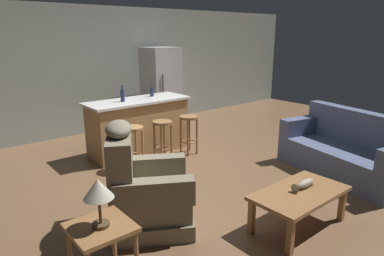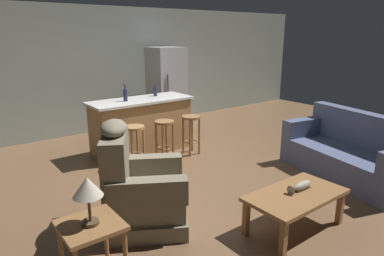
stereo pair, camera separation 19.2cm
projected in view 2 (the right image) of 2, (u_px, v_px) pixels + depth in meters
The scene contains 15 objects.
ground_plane at pixel (187, 175), 5.13m from camera, with size 12.00×12.00×0.00m.
back_wall at pixel (99, 70), 7.18m from camera, with size 12.00×0.05×2.60m.
coffee_table at pixel (296, 198), 3.63m from camera, with size 1.10×0.60×0.42m.
fish_figurine at pixel (300, 186), 3.67m from camera, with size 0.34×0.10×0.10m.
couch at pixel (350, 155), 4.99m from camera, with size 1.21×2.03×0.94m.
recliner_near_lamp at pixel (138, 190), 3.69m from camera, with size 1.15×1.15×1.20m.
end_table at pixel (91, 234), 2.81m from camera, with size 0.48×0.48×0.56m.
table_lamp at pixel (88, 189), 2.69m from camera, with size 0.24×0.24×0.41m.
kitchen_island at pixel (142, 125), 6.04m from camera, with size 1.80×0.70×0.95m.
bar_stool_left at pixel (135, 139), 5.28m from camera, with size 0.32×0.32×0.68m.
bar_stool_middle at pixel (164, 133), 5.60m from camera, with size 0.32×0.32×0.68m.
bar_stool_right at pixel (191, 128), 5.92m from camera, with size 0.32×0.32×0.68m.
refrigerator at pixel (167, 88), 7.62m from camera, with size 0.70×0.69×1.76m.
bottle_tall_green at pixel (125, 95), 5.72m from camera, with size 0.07×0.07×0.28m.
bottle_short_amber at pixel (155, 92), 6.20m from camera, with size 0.07×0.07×0.20m.
Camera 2 is at (-2.82, -3.83, 2.05)m, focal length 32.00 mm.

